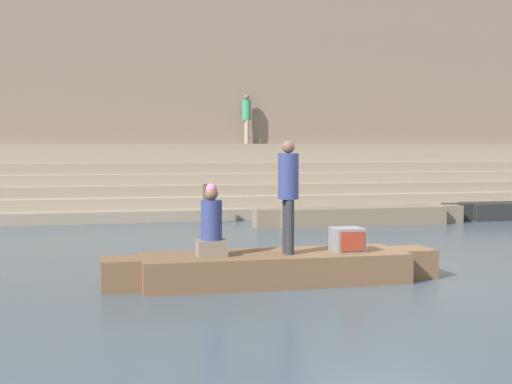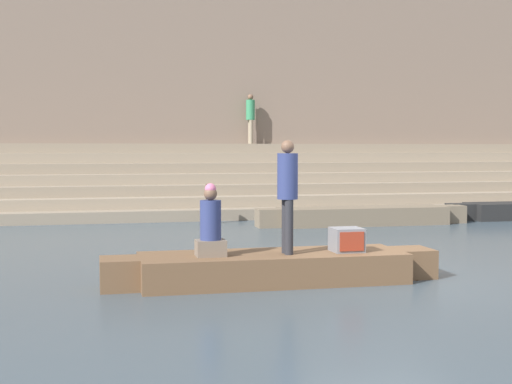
% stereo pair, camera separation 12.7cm
% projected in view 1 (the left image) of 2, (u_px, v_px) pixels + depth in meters
% --- Properties ---
extents(ground_plane, '(120.00, 120.00, 0.00)m').
position_uv_depth(ground_plane, '(379.00, 279.00, 11.64)').
color(ground_plane, '#3D4C56').
extents(ghat_steps, '(36.00, 4.74, 2.31)m').
position_uv_depth(ghat_steps, '(227.00, 187.00, 24.06)').
color(ghat_steps, gray).
rests_on(ghat_steps, ground).
extents(back_wall, '(34.20, 1.28, 7.99)m').
position_uv_depth(back_wall, '(215.00, 98.00, 26.09)').
color(back_wall, '#7F6B5B').
rests_on(back_wall, ground).
extents(rowboat_main, '(5.38, 1.42, 0.47)m').
position_uv_depth(rowboat_main, '(274.00, 267.00, 11.32)').
color(rowboat_main, brown).
rests_on(rowboat_main, ground).
extents(person_standing, '(0.32, 0.32, 1.79)m').
position_uv_depth(person_standing, '(288.00, 188.00, 11.16)').
color(person_standing, '#28282D').
rests_on(person_standing, rowboat_main).
extents(person_rowing, '(0.45, 0.36, 1.13)m').
position_uv_depth(person_rowing, '(212.00, 226.00, 10.93)').
color(person_rowing, '#756656').
rests_on(person_rowing, rowboat_main).
extents(tv_set, '(0.48, 0.48, 0.38)m').
position_uv_depth(tv_set, '(347.00, 240.00, 11.46)').
color(tv_set, slate).
rests_on(tv_set, rowboat_main).
extents(moored_boat_shore, '(6.08, 1.12, 0.50)m').
position_uv_depth(moored_boat_shore, '(360.00, 215.00, 19.95)').
color(moored_boat_shore, '#756651').
rests_on(moored_boat_shore, ground).
extents(mooring_post, '(0.17, 0.17, 1.13)m').
position_uv_depth(mooring_post, '(206.00, 204.00, 20.13)').
color(mooring_post, '#473828').
rests_on(mooring_post, ground).
extents(person_on_steps, '(0.31, 0.31, 1.77)m').
position_uv_depth(person_on_steps, '(247.00, 115.00, 25.45)').
color(person_on_steps, gray).
rests_on(person_on_steps, ghat_steps).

